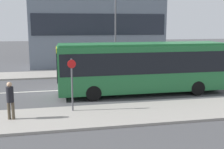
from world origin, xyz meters
TOP-DOWN VIEW (x-y plane):
  - ground_plane at (0.00, 0.00)m, footprint 120.00×120.00m
  - sidewalk_near at (0.00, -6.25)m, footprint 44.00×3.50m
  - sidewalk_far at (0.00, 6.25)m, footprint 44.00×3.50m
  - lane_centerline at (0.00, 0.00)m, footprint 41.80×0.16m
  - city_bus at (5.51, -2.04)m, footprint 11.23×2.60m
  - parked_car_0 at (13.85, 3.35)m, footprint 4.11×1.68m
  - pedestrian_near_stop at (-2.36, -6.11)m, footprint 0.35×0.34m
  - bus_stop_sign at (0.63, -5.35)m, footprint 0.44×0.12m
  - street_lamp at (5.20, 5.00)m, footprint 0.36×0.36m

SIDE VIEW (x-z plane):
  - ground_plane at x=0.00m, z-range 0.00..0.00m
  - lane_centerline at x=0.00m, z-range 0.00..0.01m
  - sidewalk_near at x=0.00m, z-range 0.00..0.13m
  - sidewalk_far at x=0.00m, z-range 0.00..0.13m
  - parked_car_0 at x=13.85m, z-range -0.05..1.39m
  - pedestrian_near_stop at x=-2.36m, z-range 0.27..2.11m
  - bus_stop_sign at x=0.63m, z-range 0.36..3.14m
  - city_bus at x=5.51m, z-range 0.25..3.68m
  - street_lamp at x=5.20m, z-range 0.92..8.92m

